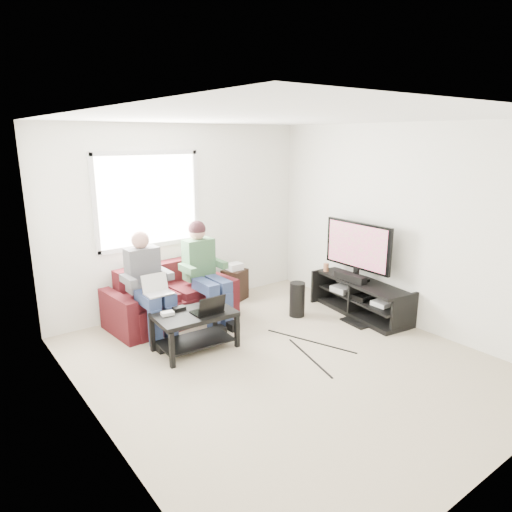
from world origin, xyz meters
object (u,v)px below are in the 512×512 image
(sofa, at_px, (170,301))
(tv, at_px, (357,247))
(tv_stand, at_px, (360,299))
(coffee_table, at_px, (195,322))
(subwoofer, at_px, (297,299))
(end_table, at_px, (235,283))

(sofa, distance_m, tv, 2.65)
(tv_stand, distance_m, tv, 0.74)
(tv_stand, xyz_separation_m, tv, (-0.00, 0.10, 0.73))
(coffee_table, height_order, subwoofer, subwoofer)
(tv, bearing_deg, coffee_table, 171.86)
(sofa, relative_size, tv_stand, 1.09)
(sofa, relative_size, tv, 1.52)
(sofa, relative_size, subwoofer, 3.48)
(end_table, bearing_deg, subwoofer, -74.73)
(tv_stand, xyz_separation_m, subwoofer, (-0.74, 0.49, 0.02))
(coffee_table, relative_size, end_table, 1.66)
(tv_stand, bearing_deg, end_table, 123.40)
(sofa, relative_size, coffee_table, 1.78)
(tv_stand, distance_m, end_table, 1.89)
(coffee_table, xyz_separation_m, tv, (2.38, -0.34, 0.62))
(subwoofer, bearing_deg, tv_stand, -33.27)
(sofa, xyz_separation_m, subwoofer, (1.49, -0.89, -0.05))
(sofa, height_order, coffee_table, sofa)
(tv_stand, height_order, subwoofer, tv_stand)
(sofa, bearing_deg, subwoofer, -31.04)
(coffee_table, bearing_deg, tv_stand, -10.47)
(sofa, distance_m, coffee_table, 0.96)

